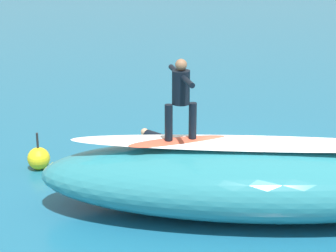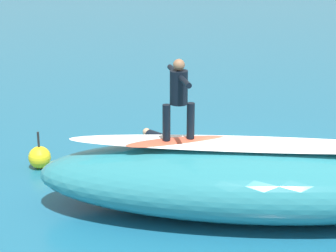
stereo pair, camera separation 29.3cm
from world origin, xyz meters
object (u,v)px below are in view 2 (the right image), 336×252
(surfboard_riding, at_px, (178,142))
(surfboard_paddling, at_px, (160,146))
(surfer_paddling, at_px, (164,140))
(buoy_marker, at_px, (40,157))
(surfer_riding, at_px, (179,93))

(surfboard_riding, bearing_deg, surfboard_paddling, -96.51)
(surfer_paddling, bearing_deg, surfboard_riding, 139.51)
(surfboard_riding, distance_m, buoy_marker, 4.12)
(surfboard_paddling, bearing_deg, buoy_marker, 70.34)
(surfboard_riding, bearing_deg, surfer_riding, 99.53)
(surfboard_riding, xyz_separation_m, buoy_marker, (3.38, -2.01, -1.22))
(surfer_riding, bearing_deg, surfboard_riding, -80.47)
(surfboard_paddling, bearing_deg, surfer_paddling, -180.00)
(surfboard_paddling, relative_size, buoy_marker, 2.24)
(surfer_paddling, distance_m, buoy_marker, 3.19)
(surfer_riding, distance_m, surfboard_paddling, 4.37)
(surfer_riding, height_order, buoy_marker, surfer_riding)
(surfer_riding, distance_m, surfer_paddling, 4.19)
(surfboard_paddling, height_order, buoy_marker, buoy_marker)
(surfboard_paddling, xyz_separation_m, surfer_paddling, (-0.10, 0.08, 0.18))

